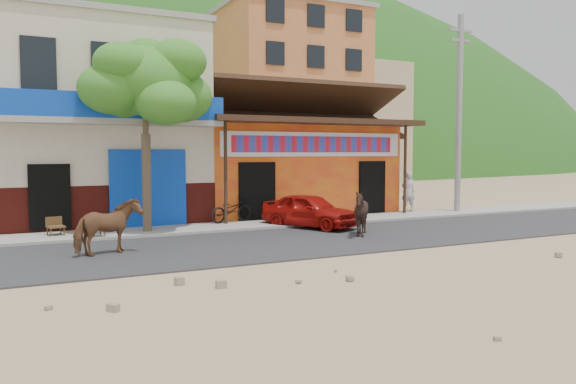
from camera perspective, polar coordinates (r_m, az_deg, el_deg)
name	(u,v)px	position (r m, az deg, el deg)	size (l,w,h in m)	color
ground	(380,253)	(14.53, 9.30, -6.13)	(120.00, 120.00, 0.00)	#9E825B
road	(330,239)	(16.60, 4.24, -4.75)	(60.00, 5.00, 0.04)	#28282B
sidewalk	(279,224)	(19.65, -0.97, -3.23)	(60.00, 2.00, 0.12)	gray
dance_club	(281,170)	(23.97, -0.77, 2.26)	(8.00, 6.00, 3.60)	orange
cafe_building	(96,126)	(21.81, -18.94, 6.33)	(7.00, 6.00, 7.00)	beige
apartment_front	(284,103)	(39.76, -0.40, 9.05)	(9.00, 9.00, 12.00)	#CC723F
apartment_rear	(347,124)	(49.31, 6.00, 6.91)	(8.00, 8.00, 10.00)	tan
hillside	(76,82)	(82.57, -20.77, 10.40)	(100.00, 40.00, 24.00)	#194C14
tree	(146,134)	(17.81, -14.25, 5.75)	(3.00, 3.00, 6.00)	#2D721E
utility_pole	(459,114)	(24.22, 16.98, 7.60)	(0.24, 0.24, 8.00)	gray
cow_tan	(108,227)	(14.49, -17.85, -3.41)	(0.74, 1.62, 1.37)	brown
cow_dark	(361,213)	(16.98, 7.43, -2.15)	(1.12, 1.25, 1.38)	black
red_car	(309,210)	(18.78, 2.19, -1.88)	(1.35, 3.37, 1.15)	#A00F0B
scooter	(231,210)	(19.63, -5.79, -1.80)	(0.58, 1.67, 0.88)	black
pedestrian	(408,192)	(23.46, 12.10, 0.02)	(0.59, 0.39, 1.63)	#B8B8B8
cafe_chair_left	(55,218)	(17.86, -22.55, -2.48)	(0.47, 0.47, 1.00)	#483018
cafe_chair_right	(97,222)	(17.17, -18.82, -2.92)	(0.39, 0.39, 0.83)	#51331B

